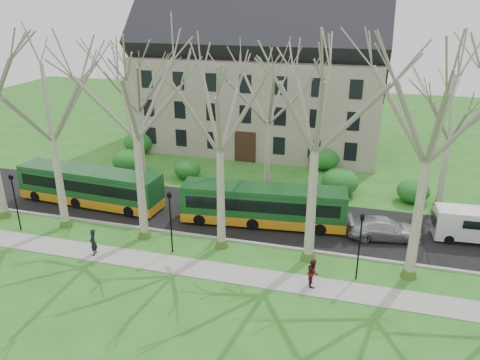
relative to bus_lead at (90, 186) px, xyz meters
The scene contains 15 objects.
ground 16.16m from the bus_lead, 15.99° to the right, with size 120.00×120.00×0.00m, color #2A671D.
sidewalk 17.01m from the bus_lead, 24.15° to the right, with size 70.00×2.00×0.06m, color gray.
road 15.57m from the bus_lead, ahead, with size 80.00×8.00×0.06m, color black.
curb 15.81m from the bus_lead, 10.73° to the right, with size 80.00×0.25×0.14m, color #A5A39E.
building 22.68m from the bus_lead, 64.20° to the left, with size 26.50×12.20×16.00m.
tree_row_verge 16.89m from the bus_lead, 14.96° to the right, with size 49.00×7.00×14.00m.
tree_row_far 16.19m from the bus_lead, 24.94° to the left, with size 33.00×7.00×12.00m.
lamp_row 16.41m from the bus_lead, 19.35° to the right, with size 36.22×0.22×4.30m.
hedges 14.44m from the bus_lead, 41.57° to the left, with size 30.60×8.60×2.00m.
bus_lead is the anchor object (origin of this frame).
bus_follow 14.38m from the bus_lead, ahead, with size 12.10×2.52×3.03m, color #13451C, non-canonical shape.
sedan 23.12m from the bus_lead, ahead, with size 2.08×5.11×1.48m, color #A7A7AB.
van_a 29.10m from the bus_lead, ahead, with size 5.26×1.91×2.29m, color silver, non-canonical shape.
pedestrian_a 8.55m from the bus_lead, 57.06° to the right, with size 0.67×0.44×1.83m, color black.
pedestrian_b 20.19m from the bus_lead, 19.84° to the right, with size 0.83×0.65×1.71m, color #4E1217.
Camera 1 is at (5.65, -26.16, 16.03)m, focal length 35.00 mm.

